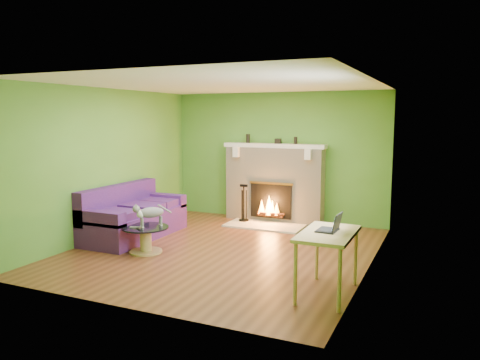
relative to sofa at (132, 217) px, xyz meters
The scene contains 22 objects.
floor 1.89m from the sofa, ahead, with size 5.00×5.00×0.00m, color #5A2D19.
ceiling 2.92m from the sofa, ahead, with size 5.00×5.00×0.00m, color white.
wall_back 3.17m from the sofa, 52.15° to the left, with size 5.00×5.00×0.00m, color #4B852B.
wall_front 3.34m from the sofa, 54.57° to the right, with size 5.00×5.00×0.00m, color #4B852B.
wall_left 1.03m from the sofa, 164.33° to the right, with size 5.00×5.00×0.00m, color #4B852B.
wall_right 4.22m from the sofa, ahead, with size 5.00×5.00×0.00m, color #4B852B.
window_frame 4.39m from the sofa, 13.85° to the right, with size 1.20×1.20×0.00m, color silver.
window_pane 4.38m from the sofa, 13.88° to the right, with size 1.06×1.06×0.00m, color white.
fireplace 2.91m from the sofa, 49.89° to the left, with size 2.10×0.46×1.58m.
hearth 2.53m from the sofa, 42.30° to the left, with size 1.50×0.75×0.03m, color beige.
mantel 3.10m from the sofa, 49.63° to the left, with size 2.10×0.28×0.08m, color white.
sofa is the anchor object (origin of this frame).
coffee_table 1.08m from the sofa, 42.24° to the right, with size 0.72×0.72×0.41m.
desk 4.03m from the sofa, 18.81° to the right, with size 0.60×1.03×0.76m.
cat 1.13m from the sofa, 37.54° to the right, with size 0.22×0.59×0.37m, color slate, non-canonical shape.
remote_silver 1.10m from the sofa, 50.43° to the right, with size 0.17×0.04×0.02m, color gray.
remote_black 1.22m from the sofa, 47.88° to the right, with size 0.16×0.04×0.02m, color black.
laptop 4.02m from the sofa, 18.22° to the right, with size 0.26×0.30×0.23m, color black, non-canonical shape.
fire_tools 2.28m from the sofa, 53.81° to the left, with size 0.20×0.20×0.75m, color black, non-canonical shape.
mantel_vase_left 2.87m from the sofa, 60.09° to the left, with size 0.08×0.08×0.18m, color black.
mantel_vase_right 3.44m from the sofa, 44.04° to the left, with size 0.07×0.07×0.14m, color black.
mantel_box 3.20m from the sofa, 48.98° to the left, with size 0.12×0.08×0.10m, color black.
Camera 1 is at (3.20, -6.50, 2.10)m, focal length 35.00 mm.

